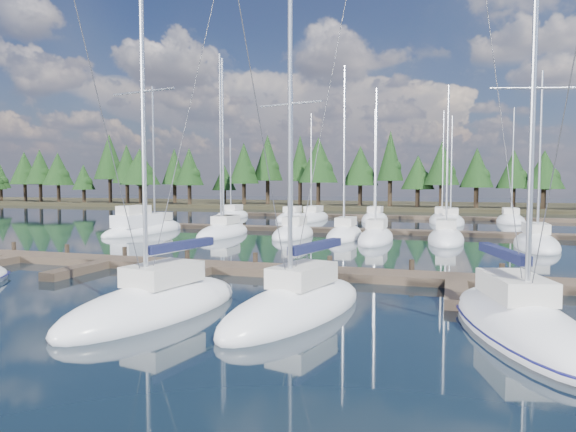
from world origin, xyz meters
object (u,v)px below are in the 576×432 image
(front_sailboat_3, at_px, (297,307))
(motor_yacht_left, at_px, (137,229))
(front_sailboat_4, at_px, (519,324))
(front_sailboat_2, at_px, (156,306))
(main_dock, at_px, (322,275))

(front_sailboat_3, xyz_separation_m, motor_yacht_left, (-21.52, 22.57, 0.18))
(front_sailboat_4, bearing_deg, front_sailboat_2, -173.79)
(motor_yacht_left, bearing_deg, front_sailboat_2, -54.87)
(main_dock, distance_m, front_sailboat_2, 8.84)
(front_sailboat_3, distance_m, motor_yacht_left, 31.19)
(front_sailboat_3, bearing_deg, front_sailboat_4, 0.14)
(front_sailboat_4, relative_size, motor_yacht_left, 1.54)
(front_sailboat_3, height_order, motor_yacht_left, front_sailboat_3)
(front_sailboat_2, height_order, motor_yacht_left, front_sailboat_2)
(main_dock, relative_size, motor_yacht_left, 5.12)
(front_sailboat_3, bearing_deg, front_sailboat_2, -165.08)
(front_sailboat_3, relative_size, front_sailboat_4, 0.98)
(front_sailboat_2, bearing_deg, motor_yacht_left, 125.13)
(main_dock, height_order, front_sailboat_4, front_sailboat_4)
(main_dock, xyz_separation_m, front_sailboat_2, (-4.03, -7.87, 0.08))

